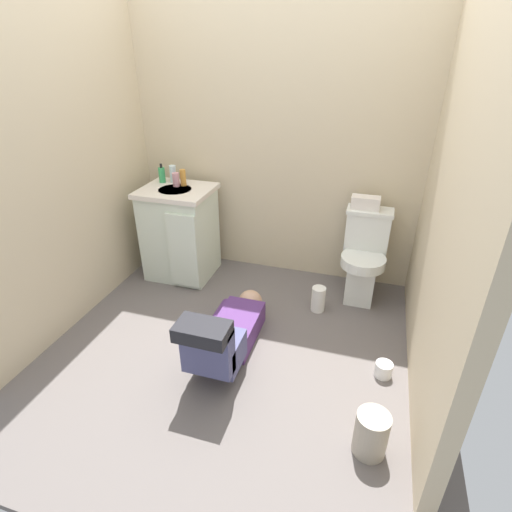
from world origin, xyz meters
name	(u,v)px	position (x,y,z in m)	size (l,w,h in m)	color
ground_plane	(237,333)	(0.00, 0.00, -0.02)	(2.94, 3.05, 0.04)	#615A57
wall_back	(276,139)	(0.00, 1.07, 1.20)	(2.60, 0.08, 2.40)	beige
wall_left	(60,159)	(-1.26, 0.00, 1.20)	(0.08, 2.05, 2.40)	beige
wall_right	(457,196)	(1.26, 0.00, 1.20)	(0.08, 2.05, 2.40)	beige
toilet	(364,257)	(0.84, 0.77, 0.37)	(0.36, 0.46, 0.75)	silver
vanity_cabinet	(180,232)	(-0.76, 0.68, 0.42)	(0.60, 0.53, 0.82)	silver
faucet	(183,178)	(-0.76, 0.82, 0.87)	(0.02, 0.02, 0.10)	silver
person_plumber	(226,333)	(0.02, -0.24, 0.18)	(0.39, 1.06, 0.52)	#512D6B
tissue_box	(366,203)	(0.79, 0.86, 0.80)	(0.22, 0.11, 0.10)	silver
soap_dispenser	(162,175)	(-0.95, 0.80, 0.89)	(0.06, 0.06, 0.17)	#359E58
bottle_clear	(173,174)	(-0.86, 0.84, 0.89)	(0.06, 0.06, 0.15)	silver
bottle_pink	(176,180)	(-0.79, 0.74, 0.88)	(0.06, 0.06, 0.12)	#D1919C
bottle_amber	(183,178)	(-0.74, 0.77, 0.89)	(0.05, 0.05, 0.14)	#CA8633
trash_can	(371,434)	(1.00, -0.73, 0.13)	(0.18, 0.18, 0.26)	#9F9583
paper_towel_roll	(318,299)	(0.54, 0.45, 0.10)	(0.11, 0.11, 0.21)	white
toilet_paper_roll	(383,370)	(1.06, -0.14, 0.05)	(0.11, 0.11, 0.10)	white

